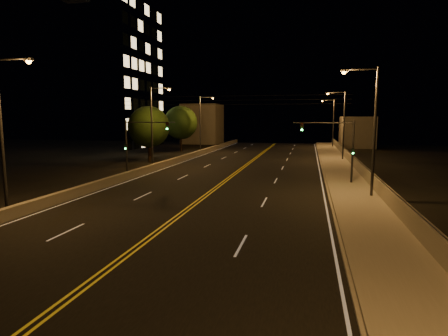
% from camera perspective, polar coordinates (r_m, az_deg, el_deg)
% --- Properties ---
extents(road, '(18.00, 120.00, 0.02)m').
position_cam_1_polar(road, '(27.30, -3.17, -4.51)').
color(road, black).
rests_on(road, ground).
extents(sidewalk, '(3.60, 120.00, 0.30)m').
position_cam_1_polar(sidewalk, '(26.48, 20.01, -5.05)').
color(sidewalk, gray).
rests_on(sidewalk, ground).
extents(curb, '(0.14, 120.00, 0.15)m').
position_cam_1_polar(curb, '(26.32, 15.94, -5.12)').
color(curb, gray).
rests_on(curb, ground).
extents(parapet_wall, '(0.30, 120.00, 1.00)m').
position_cam_1_polar(parapet_wall, '(26.61, 23.60, -3.74)').
color(parapet_wall, gray).
rests_on(parapet_wall, sidewalk).
extents(jersey_barrier, '(0.45, 120.00, 0.74)m').
position_cam_1_polar(jersey_barrier, '(30.96, -19.62, -2.81)').
color(jersey_barrier, gray).
rests_on(jersey_barrier, ground).
extents(distant_building_right, '(6.00, 10.00, 5.95)m').
position_cam_1_polar(distant_building_right, '(78.44, 19.56, 5.21)').
color(distant_building_right, gray).
rests_on(distant_building_right, ground).
extents(distant_building_left, '(8.00, 8.00, 8.70)m').
position_cam_1_polar(distant_building_left, '(84.39, -3.30, 6.72)').
color(distant_building_left, gray).
rests_on(distant_building_left, ground).
extents(parapet_rail, '(0.06, 120.00, 0.06)m').
position_cam_1_polar(parapet_rail, '(26.52, 23.67, -2.61)').
color(parapet_rail, black).
rests_on(parapet_rail, parapet_wall).
extents(lane_markings, '(17.32, 116.00, 0.00)m').
position_cam_1_polar(lane_markings, '(27.23, -3.22, -4.52)').
color(lane_markings, silver).
rests_on(lane_markings, road).
extents(streetlight_1, '(2.55, 0.28, 9.20)m').
position_cam_1_polar(streetlight_1, '(27.95, 21.47, 6.21)').
color(streetlight_1, '#2D2D33').
rests_on(streetlight_1, ground).
extents(streetlight_2, '(2.55, 0.28, 9.20)m').
position_cam_1_polar(streetlight_2, '(51.84, 17.52, 6.83)').
color(streetlight_2, '#2D2D33').
rests_on(streetlight_2, ground).
extents(streetlight_3, '(2.55, 0.28, 9.20)m').
position_cam_1_polar(streetlight_3, '(74.26, 16.13, 7.04)').
color(streetlight_3, '#2D2D33').
rests_on(streetlight_3, ground).
extents(streetlight_4, '(2.55, 0.28, 9.20)m').
position_cam_1_polar(streetlight_4, '(25.32, -30.45, 5.58)').
color(streetlight_4, '#2D2D33').
rests_on(streetlight_4, ground).
extents(streetlight_5, '(2.55, 0.28, 9.20)m').
position_cam_1_polar(streetlight_5, '(43.62, -10.64, 6.95)').
color(streetlight_5, '#2D2D33').
rests_on(streetlight_5, ground).
extents(streetlight_6, '(2.55, 0.28, 9.20)m').
position_cam_1_polar(streetlight_6, '(62.04, -3.41, 7.25)').
color(streetlight_6, '#2D2D33').
rests_on(streetlight_6, ground).
extents(traffic_signal_right, '(5.11, 0.31, 5.53)m').
position_cam_1_polar(traffic_signal_right, '(33.19, 17.23, 3.51)').
color(traffic_signal_right, '#2D2D33').
rests_on(traffic_signal_right, ground).
extents(traffic_signal_left, '(5.11, 0.31, 5.53)m').
position_cam_1_polar(traffic_signal_left, '(36.80, -13.21, 4.03)').
color(traffic_signal_left, '#2D2D33').
rests_on(traffic_signal_left, ground).
extents(overhead_wires, '(22.00, 0.03, 0.83)m').
position_cam_1_polar(overhead_wires, '(35.95, 0.97, 10.28)').
color(overhead_wires, black).
extents(building_tower, '(24.00, 15.00, 25.21)m').
position_cam_1_polar(building_tower, '(65.87, -21.67, 12.62)').
color(building_tower, gray).
rests_on(building_tower, ground).
extents(tree_0, '(5.35, 5.35, 7.25)m').
position_cam_1_polar(tree_0, '(49.65, -11.39, 6.16)').
color(tree_0, black).
rests_on(tree_0, ground).
extents(tree_1, '(5.07, 5.07, 6.87)m').
position_cam_1_polar(tree_1, '(54.93, -11.27, 6.04)').
color(tree_1, black).
rests_on(tree_1, ground).
extents(tree_2, '(5.73, 5.73, 7.77)m').
position_cam_1_polar(tree_2, '(65.16, -6.61, 6.87)').
color(tree_2, black).
rests_on(tree_2, ground).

